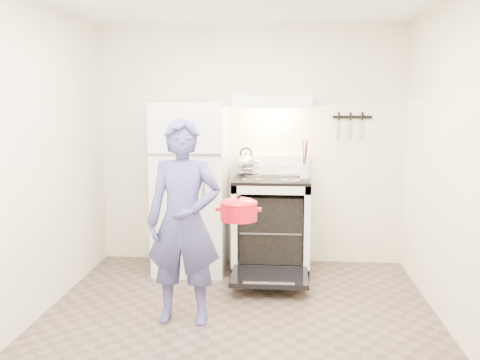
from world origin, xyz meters
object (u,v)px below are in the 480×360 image
at_px(refrigerator, 191,187).
at_px(dutch_oven, 239,212).
at_px(stove_body, 271,226).
at_px(person, 184,222).
at_px(tea_kettle, 246,162).

height_order(refrigerator, dutch_oven, refrigerator).
xyz_separation_m(stove_body, person, (-0.65, -1.32, 0.34)).
height_order(refrigerator, stove_body, refrigerator).
bearing_deg(person, dutch_oven, 45.45).
xyz_separation_m(tea_kettle, dutch_oven, (0.01, -1.12, -0.29)).
height_order(person, dutch_oven, person).
relative_size(stove_body, dutch_oven, 2.40).
relative_size(tea_kettle, dutch_oven, 0.75).
height_order(stove_body, person, person).
distance_m(refrigerator, dutch_oven, 1.07).
bearing_deg(dutch_oven, person, -136.05).
relative_size(refrigerator, stove_body, 1.85).
relative_size(refrigerator, dutch_oven, 4.44).
bearing_deg(person, stove_body, 65.38).
xyz_separation_m(stove_body, tea_kettle, (-0.27, 0.17, 0.63)).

